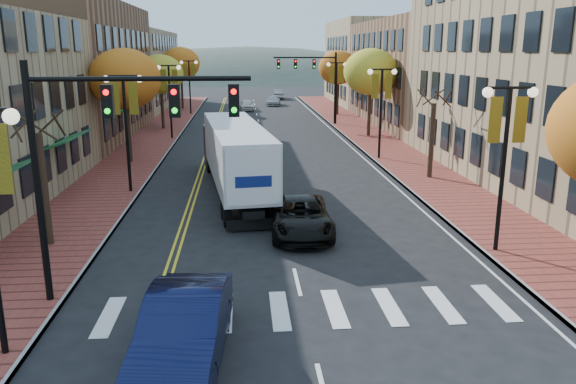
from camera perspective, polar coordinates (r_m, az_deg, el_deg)
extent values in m
plane|color=black|center=(14.75, 2.50, -15.26)|extent=(200.00, 200.00, 0.00)
cube|color=brown|center=(46.38, -13.75, 4.97)|extent=(4.00, 85.00, 0.15)
cube|color=brown|center=(47.02, 8.55, 5.34)|extent=(4.00, 85.00, 0.15)
cube|color=brown|center=(51.11, -22.57, 11.26)|extent=(12.00, 24.00, 11.00)
cube|color=#9E8966|center=(75.35, -16.76, 11.80)|extent=(12.00, 26.00, 9.50)
cube|color=brown|center=(58.36, 15.89, 11.55)|extent=(15.00, 24.00, 10.00)
cube|color=#9E8966|center=(79.35, 10.33, 12.81)|extent=(15.00, 20.00, 11.00)
cylinder|color=#382619|center=(22.55, -23.51, 0.22)|extent=(0.28, 0.28, 4.20)
cylinder|color=#382619|center=(37.74, -15.94, 6.65)|extent=(0.28, 0.28, 4.90)
ellipsoid|color=orange|center=(37.49, -16.24, 10.98)|extent=(4.48, 4.48, 3.81)
cylinder|color=#382619|center=(53.45, -12.67, 8.76)|extent=(0.28, 0.28, 4.55)
ellipsoid|color=yellow|center=(53.28, -12.83, 11.59)|extent=(4.16, 4.16, 3.54)
cylinder|color=#382619|center=(71.25, -10.73, 10.36)|extent=(0.28, 0.28, 5.04)
ellipsoid|color=orange|center=(71.12, -10.84, 12.73)|extent=(4.61, 4.61, 3.92)
cylinder|color=#382619|center=(32.90, 14.37, 5.08)|extent=(0.28, 0.28, 4.20)
cylinder|color=#382619|center=(48.15, 8.26, 8.59)|extent=(0.28, 0.28, 4.90)
ellipsoid|color=yellow|center=(47.96, 8.38, 11.99)|extent=(4.48, 4.48, 3.81)
cylinder|color=#382619|center=(63.80, 5.06, 9.99)|extent=(0.28, 0.28, 4.76)
ellipsoid|color=orange|center=(63.65, 5.12, 12.48)|extent=(4.35, 4.35, 3.70)
sphere|color=#FFF2CC|center=(13.76, -26.33, 6.89)|extent=(0.36, 0.36, 0.36)
cube|color=gold|center=(14.02, -27.23, 2.96)|extent=(0.45, 0.03, 1.60)
cylinder|color=black|center=(29.62, -16.05, 5.46)|extent=(0.16, 0.16, 6.00)
cylinder|color=black|center=(29.34, -16.45, 11.25)|extent=(1.60, 0.10, 0.10)
sphere|color=#FFF2CC|center=(29.52, -17.98, 10.86)|extent=(0.36, 0.36, 0.36)
sphere|color=#FFF2CC|center=(29.20, -14.87, 11.05)|extent=(0.36, 0.36, 0.36)
cube|color=gold|center=(29.50, -17.17, 9.07)|extent=(0.45, 0.03, 1.60)
cube|color=gold|center=(29.32, -15.43, 9.16)|extent=(0.45, 0.03, 1.60)
cylinder|color=black|center=(47.28, -11.87, 8.82)|extent=(0.16, 0.16, 6.00)
cylinder|color=black|center=(47.10, -12.06, 12.46)|extent=(1.60, 0.10, 0.10)
sphere|color=#FFF2CC|center=(47.21, -13.03, 12.23)|extent=(0.36, 0.36, 0.36)
sphere|color=#FFF2CC|center=(47.02, -11.06, 12.32)|extent=(0.36, 0.36, 0.36)
cube|color=gold|center=(47.20, -12.54, 11.10)|extent=(0.45, 0.03, 1.60)
cube|color=gold|center=(47.09, -11.43, 11.14)|extent=(0.45, 0.03, 1.60)
cylinder|color=black|center=(65.13, -9.94, 10.34)|extent=(0.16, 0.16, 6.00)
cylinder|color=black|center=(65.00, -10.06, 12.98)|extent=(1.60, 0.10, 0.10)
sphere|color=#FFF2CC|center=(65.08, -10.77, 12.81)|extent=(0.36, 0.36, 0.36)
sphere|color=#FFF2CC|center=(64.93, -9.33, 12.87)|extent=(0.36, 0.36, 0.36)
cube|color=gold|center=(65.07, -10.42, 11.99)|extent=(0.45, 0.03, 1.60)
cube|color=gold|center=(64.99, -9.61, 12.02)|extent=(0.45, 0.03, 1.60)
cylinder|color=black|center=(21.28, 20.97, 1.76)|extent=(0.16, 0.16, 6.00)
cylinder|color=black|center=(20.88, 21.71, 9.82)|extent=(1.60, 0.10, 0.10)
sphere|color=#FFF2CC|center=(20.55, 19.64, 9.52)|extent=(0.36, 0.36, 0.36)
sphere|color=#FFF2CC|center=(21.25, 23.63, 9.29)|extent=(0.36, 0.36, 0.36)
cube|color=gold|center=(20.78, 20.31, 6.87)|extent=(0.45, 0.03, 1.60)
cube|color=gold|center=(21.18, 22.53, 6.79)|extent=(0.45, 0.03, 1.60)
cylinder|color=black|center=(38.09, 9.38, 7.68)|extent=(0.16, 0.16, 6.00)
cylinder|color=black|center=(37.87, 9.57, 12.19)|extent=(1.60, 0.10, 0.10)
sphere|color=#FFF2CC|center=(37.69, 8.35, 12.00)|extent=(0.36, 0.36, 0.36)
sphere|color=#FFF2CC|center=(38.07, 10.75, 11.92)|extent=(0.36, 0.36, 0.36)
cube|color=gold|center=(37.82, 8.83, 10.54)|extent=(0.45, 0.03, 1.60)
cube|color=gold|center=(38.03, 10.17, 10.51)|extent=(0.45, 0.03, 1.60)
cylinder|color=black|center=(55.65, 4.91, 9.85)|extent=(0.16, 0.16, 6.00)
cylinder|color=black|center=(55.50, 4.98, 12.94)|extent=(1.60, 0.10, 0.10)
sphere|color=#FFF2CC|center=(55.38, 4.14, 12.80)|extent=(0.36, 0.36, 0.36)
sphere|color=#FFF2CC|center=(55.64, 5.81, 12.77)|extent=(0.36, 0.36, 0.36)
cube|color=gold|center=(55.46, 4.49, 11.82)|extent=(0.45, 0.03, 1.60)
cube|color=gold|center=(55.61, 5.42, 11.80)|extent=(0.45, 0.03, 1.60)
cylinder|color=black|center=(17.16, -24.07, 0.33)|extent=(0.20, 0.20, 7.00)
cylinder|color=black|center=(15.98, -14.81, 11.06)|extent=(6.00, 0.14, 0.14)
cube|color=black|center=(16.20, -17.84, 8.76)|extent=(0.30, 0.25, 0.90)
sphere|color=#FF0C0C|center=(16.04, -18.02, 9.60)|extent=(0.16, 0.16, 0.16)
cube|color=black|center=(15.89, -11.44, 9.06)|extent=(0.30, 0.25, 0.90)
sphere|color=#FF0C0C|center=(15.73, -11.54, 9.92)|extent=(0.16, 0.16, 0.16)
cube|color=black|center=(15.78, -5.51, 9.24)|extent=(0.30, 0.25, 0.90)
sphere|color=#FF0C0C|center=(15.63, -5.54, 10.11)|extent=(0.16, 0.16, 0.16)
cylinder|color=black|center=(55.60, 4.82, 10.37)|extent=(0.20, 0.20, 7.00)
cylinder|color=black|center=(55.06, 1.72, 13.50)|extent=(6.00, 0.14, 0.14)
cube|color=black|center=(55.18, 2.67, 12.87)|extent=(0.30, 0.25, 0.90)
sphere|color=#FF0C0C|center=(55.04, 2.69, 13.13)|extent=(0.16, 0.16, 0.16)
cube|color=black|center=(54.98, 0.76, 12.88)|extent=(0.30, 0.25, 0.90)
sphere|color=#FF0C0C|center=(54.84, 0.77, 13.14)|extent=(0.16, 0.16, 0.16)
cube|color=black|center=(54.85, -0.97, 12.87)|extent=(0.30, 0.25, 0.90)
sphere|color=#FF0C0C|center=(54.71, -0.96, 13.13)|extent=(0.16, 0.16, 0.16)
cube|color=black|center=(28.32, -5.20, 0.98)|extent=(2.34, 11.92, 0.32)
cube|color=silver|center=(27.99, -5.27, 4.17)|extent=(3.79, 12.09, 2.56)
cube|color=black|center=(35.32, -6.58, 4.82)|extent=(2.60, 3.00, 2.29)
cylinder|color=black|center=(23.73, -6.19, -2.47)|extent=(0.43, 0.95, 0.91)
cylinder|color=black|center=(23.97, -1.61, -2.22)|extent=(0.43, 0.95, 0.91)
cylinder|color=black|center=(24.78, -6.43, -1.75)|extent=(0.43, 0.95, 0.91)
cylinder|color=black|center=(25.01, -2.05, -1.52)|extent=(0.43, 0.95, 0.91)
cylinder|color=black|center=(34.36, -7.96, 2.73)|extent=(0.43, 0.95, 0.91)
cylinder|color=black|center=(34.53, -4.77, 2.87)|extent=(0.43, 0.95, 0.91)
cylinder|color=black|center=(36.33, -8.17, 3.35)|extent=(0.43, 0.95, 0.91)
cylinder|color=black|center=(36.49, -5.15, 3.48)|extent=(0.43, 0.95, 0.91)
imported|color=black|center=(13.85, -10.52, -13.55)|extent=(2.21, 5.35, 1.72)
imported|color=black|center=(22.70, 1.29, -2.48)|extent=(2.52, 5.24, 1.44)
imported|color=silver|center=(69.25, -4.20, 8.80)|extent=(1.79, 4.01, 1.34)
imported|color=#9A99A0|center=(75.61, -1.49, 9.26)|extent=(2.22, 4.46, 1.25)
imported|color=#929298|center=(85.59, -0.92, 9.90)|extent=(1.80, 4.34, 1.40)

